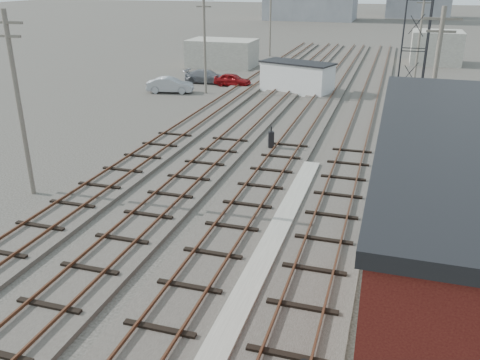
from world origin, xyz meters
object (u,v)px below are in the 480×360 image
at_px(site_trailer, 297,77).
at_px(car_grey, 207,76).
at_px(switch_stand, 271,140).
at_px(car_silver, 170,85).
at_px(car_red, 233,80).

height_order(site_trailer, car_grey, site_trailer).
xyz_separation_m(switch_stand, car_silver, (-13.31, 14.00, 0.02)).
bearing_deg(switch_stand, car_silver, 110.23).
xyz_separation_m(switch_stand, site_trailer, (-1.84, 17.65, 0.75)).
relative_size(switch_stand, car_grey, 0.32).
height_order(car_red, car_grey, car_grey).
height_order(switch_stand, car_grey, switch_stand).
xyz_separation_m(site_trailer, car_silver, (-11.47, -3.66, -0.73)).
bearing_deg(site_trailer, car_grey, -171.91).
relative_size(site_trailer, car_red, 1.99).
xyz_separation_m(site_trailer, car_red, (-6.76, 1.03, -0.81)).
relative_size(switch_stand, car_silver, 0.34).
relative_size(switch_stand, car_red, 0.39).
bearing_deg(car_grey, site_trailer, -102.45).
height_order(switch_stand, car_red, switch_stand).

